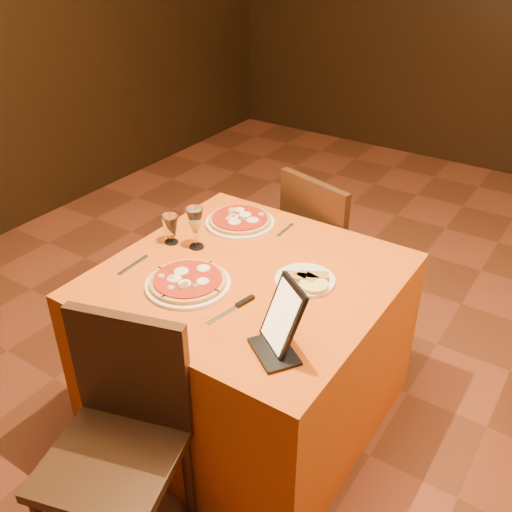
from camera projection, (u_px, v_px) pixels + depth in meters
The scene contains 13 objects.
floor at pixel (370, 456), 2.44m from camera, with size 6.00×7.00×0.01m, color #5E2D19.
main_table at pixel (249, 346), 2.47m from camera, with size 1.10×1.10×0.75m, color #C24B0C.
chair_main_near at pixel (111, 461), 1.86m from camera, with size 0.40×0.40×0.91m, color #311B0F, non-canonical shape.
chair_main_far at pixel (335, 251), 3.01m from camera, with size 0.42×0.42×0.91m, color black, non-canonical shape.
pizza_near at pixel (188, 282), 2.20m from camera, with size 0.33×0.33×0.03m.
pizza_far at pixel (240, 221), 2.63m from camera, with size 0.32×0.32×0.03m.
cutlet_dish at pixel (305, 279), 2.22m from camera, with size 0.24×0.24×0.03m.
wine_glass at pixel (196, 228), 2.41m from camera, with size 0.08×0.08×0.19m, color #CCC974, non-canonical shape.
water_glass at pixel (170, 229), 2.46m from camera, with size 0.07×0.07×0.13m, color white, non-canonical shape.
tablet at pixel (283, 316), 1.84m from camera, with size 0.17×0.01×0.24m, color black.
knife at pixel (228, 312), 2.05m from camera, with size 0.19×0.02×0.01m, color #B7B8BF.
fork_near at pixel (134, 265), 2.33m from camera, with size 0.17×0.02×0.01m, color #A4A4AB.
fork_far at pixel (286, 230), 2.58m from camera, with size 0.14×0.02×0.01m, color silver.
Camera 1 is at (0.50, -1.63, 2.00)m, focal length 40.00 mm.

